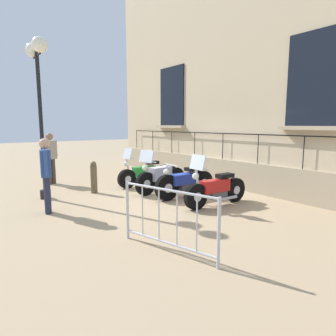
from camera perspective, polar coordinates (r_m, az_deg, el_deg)
name	(u,v)px	position (r m, az deg, el deg)	size (l,w,h in m)	color
ground_plane	(171,195)	(8.64, 0.54, -5.19)	(60.00, 60.00, 0.00)	tan
building_facade	(233,69)	(10.32, 12.58, 18.29)	(0.82, 13.19, 7.94)	#C6B28E
motorcycle_green	(145,174)	(9.85, -4.53, -1.14)	(2.05, 0.54, 1.30)	black
motorcycle_silver	(161,177)	(8.88, -1.40, -1.80)	(1.95, 0.68, 1.31)	black
motorcycle_blue	(185,183)	(8.27, 3.36, -2.86)	(1.96, 0.73, 0.98)	black
motorcycle_red	(216,189)	(7.52, 9.25, -4.14)	(1.99, 0.59, 1.33)	black
lamppost	(38,82)	(8.72, -23.86, 15.10)	(0.39, 1.09, 4.21)	black
crowd_barrier	(168,218)	(4.73, -0.06, -9.72)	(0.52, 1.81, 1.05)	#B7B7BF
bollard	(94,177)	(9.04, -14.22, -1.72)	(0.19, 0.19, 0.96)	brown
pedestrian_standing	(50,155)	(10.79, -21.87, 2.30)	(0.51, 0.32, 1.75)	#47382D
pedestrian_walking	(46,171)	(7.24, -22.63, -0.58)	(0.29, 0.52, 1.73)	#23283D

